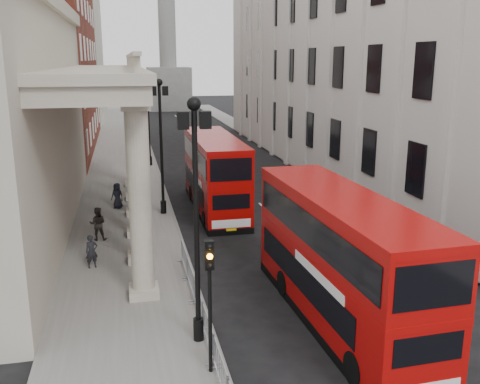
{
  "coord_description": "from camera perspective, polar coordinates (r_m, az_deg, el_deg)",
  "views": [
    {
      "loc": [
        -2.74,
        -12.66,
        9.59
      ],
      "look_at": [
        2.69,
        12.42,
        3.17
      ],
      "focal_mm": 40.0,
      "sensor_mm": 36.0,
      "label": 1
    }
  ],
  "objects": [
    {
      "name": "lamp_post_mid",
      "position": [
        33.06,
        -8.43,
        5.76
      ],
      "size": [
        1.05,
        0.44,
        8.32
      ],
      "color": "black",
      "rests_on": "sidewalk_west"
    },
    {
      "name": "monument_column",
      "position": [
        105.21,
        -7.8,
        17.4
      ],
      "size": [
        8.0,
        8.0,
        54.2
      ],
      "color": "#60605E",
      "rests_on": "ground"
    },
    {
      "name": "kerb",
      "position": [
        43.79,
        -8.41,
        1.34
      ],
      "size": [
        0.2,
        140.0,
        0.14
      ],
      "primitive_type": "cube",
      "color": "slate",
      "rests_on": "ground"
    },
    {
      "name": "west_building_far",
      "position": [
        92.98,
        -17.53,
        13.67
      ],
      "size": [
        9.0,
        30.0,
        20.0
      ],
      "primitive_type": "cube",
      "color": "#A39988",
      "rests_on": "ground"
    },
    {
      "name": "traffic_light",
      "position": [
        16.16,
        -3.26,
        -9.61
      ],
      "size": [
        0.28,
        0.33,
        4.3
      ],
      "color": "black",
      "rests_on": "sidewalk_west"
    },
    {
      "name": "lamp_post_south",
      "position": [
        17.43,
        -4.72,
        -1.56
      ],
      "size": [
        1.05,
        0.44,
        8.32
      ],
      "color": "black",
      "rests_on": "sidewalk_west"
    },
    {
      "name": "bus_near",
      "position": [
        20.0,
        10.68,
        -6.85
      ],
      "size": [
        3.15,
        11.35,
        4.86
      ],
      "rotation": [
        0.0,
        0.0,
        0.04
      ],
      "color": "#A40807",
      "rests_on": "ground"
    },
    {
      "name": "lamp_post_north",
      "position": [
        48.93,
        -9.77,
        8.36
      ],
      "size": [
        1.05,
        0.44,
        8.32
      ],
      "color": "black",
      "rests_on": "sidewalk_west"
    },
    {
      "name": "pedestrian_b",
      "position": [
        29.57,
        -14.93,
        -3.28
      ],
      "size": [
        0.95,
        0.78,
        1.81
      ],
      "primitive_type": "imported",
      "rotation": [
        0.0,
        0.0,
        3.02
      ],
      "color": "#282320",
      "rests_on": "sidewalk_west"
    },
    {
      "name": "brick_building",
      "position": [
        61.17,
        -20.19,
        14.54
      ],
      "size": [
        9.0,
        32.0,
        22.0
      ],
      "primitive_type": "cube",
      "color": "maroon",
      "rests_on": "ground"
    },
    {
      "name": "sidewalk_east",
      "position": [
        46.63,
        8.44,
        2.1
      ],
      "size": [
        3.0,
        140.0,
        0.12
      ],
      "primitive_type": "cube",
      "color": "slate",
      "rests_on": "ground"
    },
    {
      "name": "pedestrian_c",
      "position": [
        35.53,
        -12.96,
        -0.38
      ],
      "size": [
        0.97,
        0.85,
        1.67
      ],
      "primitive_type": "imported",
      "rotation": [
        0.0,
        0.0,
        5.81
      ],
      "color": "black",
      "rests_on": "sidewalk_west"
    },
    {
      "name": "bus_far",
      "position": [
        34.49,
        -2.71,
        2.15
      ],
      "size": [
        2.73,
        11.05,
        4.76
      ],
      "rotation": [
        0.0,
        0.0,
        -0.0
      ],
      "color": "#950706",
      "rests_on": "ground"
    },
    {
      "name": "pedestrian_a",
      "position": [
        25.83,
        -15.54,
        -6.14
      ],
      "size": [
        0.66,
        0.53,
        1.56
      ],
      "primitive_type": "imported",
      "rotation": [
        0.0,
        0.0,
        0.31
      ],
      "color": "black",
      "rests_on": "sidewalk_west"
    },
    {
      "name": "sidewalk_west",
      "position": [
        43.71,
        -12.27,
        1.13
      ],
      "size": [
        6.0,
        140.0,
        0.12
      ],
      "primitive_type": "cube",
      "color": "slate",
      "rests_on": "ground"
    },
    {
      "name": "crowd_barriers",
      "position": [
        17.51,
        -2.77,
        -16.58
      ],
      "size": [
        0.5,
        18.75,
        1.1
      ],
      "color": "gray",
      "rests_on": "sidewalk_west"
    },
    {
      "name": "east_building",
      "position": [
        48.52,
        11.02,
        17.24
      ],
      "size": [
        8.0,
        55.0,
        25.0
      ],
      "primitive_type": "cube",
      "color": "beige",
      "rests_on": "ground"
    }
  ]
}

